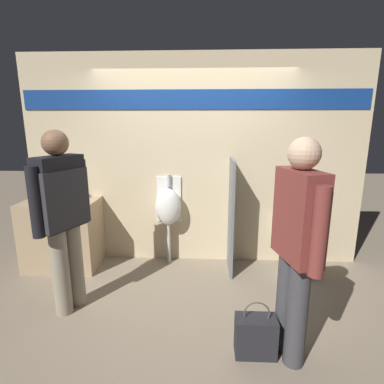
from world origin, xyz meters
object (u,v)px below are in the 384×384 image
Objects in this scene: cell_phone at (77,203)px; shopping_bag at (256,336)px; toilet at (294,249)px; person_in_vest at (62,210)px; urinal_near_counter at (168,207)px; person_with_lanyard at (297,244)px; sink_basin at (65,195)px.

shopping_bag is at bearing -34.03° from cell_phone.
toilet is 2.74m from person_in_vest.
cell_phone is at bearing 145.97° from shopping_bag.
urinal_near_counter reaches higher than cell_phone.
person_with_lanyard is (-0.44, -1.43, 0.67)m from toilet.
person_with_lanyard is at bearing -79.85° from person_in_vest.
toilet is at bearing -6.37° from urinal_near_counter.
person_in_vest is 2.06m from shopping_bag.
cell_phone is 0.29× the size of shopping_bag.
cell_phone is at bearing -37.40° from sink_basin.
cell_phone is 0.08× the size of person_with_lanyard.
sink_basin is 2.99m from toilet.
toilet is 1.61m from shopping_bag.
person_in_vest is (-2.49, -0.89, 0.74)m from toilet.
sink_basin is at bearing 178.50° from toilet.
person_with_lanyard is at bearing -31.29° from sink_basin.
toilet is at bearing 2.02° from cell_phone.
cell_phone reaches higher than shopping_bag.
urinal_near_counter is 1.95m from shopping_bag.
toilet is 1.64m from person_with_lanyard.
person_with_lanyard reaches higher than toilet.
urinal_near_counter is at bearing 22.58° from person_with_lanyard.
person_in_vest is at bearing 162.80° from shopping_bag.
person_in_vest is at bearing 61.73° from person_with_lanyard.
shopping_bag is at bearing -34.38° from sink_basin.
sink_basin is at bearing 49.29° from person_in_vest.
shopping_bag is at bearing 78.00° from person_with_lanyard.
person_with_lanyard reaches higher than shopping_bag.
urinal_near_counter is at bearing 119.12° from shopping_bag.
urinal_near_counter is 2.51× the size of shopping_bag.
sink_basin reaches higher than shopping_bag.
cell_phone is 0.83m from person_in_vest.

